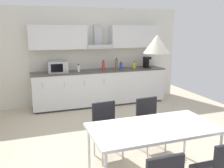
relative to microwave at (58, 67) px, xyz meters
name	(u,v)px	position (x,y,z in m)	size (l,w,h in m)	color
ground_plane	(106,151)	(0.42, -2.55, -1.08)	(7.61, 8.60, 0.02)	beige
wall_back	(72,57)	(0.42, 0.37, 0.20)	(6.09, 0.10, 2.54)	silver
kitchen_counter	(101,87)	(1.10, 0.00, -0.60)	(3.53, 0.66, 0.93)	#333333
backsplash_tile	(97,59)	(1.10, 0.30, 0.13)	(3.51, 0.02, 0.54)	silver
upper_wall_cabinets	(98,37)	(1.10, 0.15, 0.71)	(3.51, 0.40, 0.59)	silver
microwave	(58,67)	(0.00, 0.00, 0.00)	(0.48, 0.35, 0.28)	#ADADB2
coffee_maker	(147,62)	(2.46, 0.03, 0.01)	(0.18, 0.19, 0.30)	black
bottle_yellow	(134,65)	(2.07, 0.00, -0.05)	(0.08, 0.08, 0.21)	yellow
bottle_white	(79,68)	(0.51, -0.05, -0.05)	(0.07, 0.07, 0.20)	white
bottle_red	(103,66)	(1.18, -0.02, -0.03)	(0.07, 0.07, 0.27)	red
bottle_brown	(117,64)	(1.57, 0.04, -0.01)	(0.08, 0.08, 0.31)	brown
bottle_blue	(121,66)	(1.68, 0.00, -0.05)	(0.08, 0.08, 0.20)	blue
dining_table	(154,130)	(0.75, -3.53, -0.36)	(1.67, 0.86, 0.76)	white
chair_far_right	(149,119)	(1.12, -2.72, -0.54)	(0.43, 0.43, 0.87)	black
chair_far_left	(106,124)	(0.37, -2.72, -0.54)	(0.44, 0.44, 0.87)	black
pendant_lamp	(157,44)	(0.75, -3.53, 0.74)	(0.32, 0.32, 0.22)	silver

